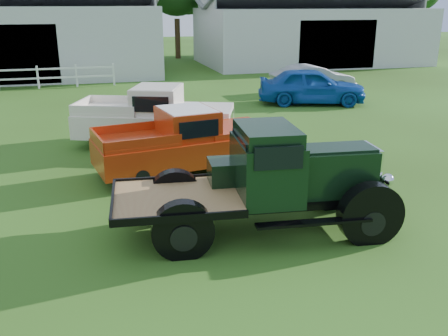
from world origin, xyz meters
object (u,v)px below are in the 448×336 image
object	(u,v)px
misc_car_blue	(312,86)
misc_car_grey	(312,79)
white_pickup	(155,117)
vintage_flatbed	(261,180)
red_pickup	(184,141)

from	to	relation	value
misc_car_blue	misc_car_grey	bearing A→B (deg)	-8.45
white_pickup	vintage_flatbed	bearing A→B (deg)	-59.44
red_pickup	misc_car_grey	distance (m)	13.83
misc_car_blue	misc_car_grey	distance (m)	3.00
white_pickup	misc_car_blue	size ratio (longest dim) A/B	1.07
vintage_flatbed	misc_car_blue	size ratio (longest dim) A/B	1.15
misc_car_grey	white_pickup	bearing A→B (deg)	129.61
vintage_flatbed	red_pickup	bearing A→B (deg)	106.38
white_pickup	misc_car_blue	distance (m)	9.33
vintage_flatbed	misc_car_grey	bearing A→B (deg)	67.06
vintage_flatbed	misc_car_grey	world-z (taller)	vintage_flatbed
red_pickup	white_pickup	size ratio (longest dim) A/B	0.95
white_pickup	misc_car_grey	size ratio (longest dim) A/B	1.20
vintage_flatbed	red_pickup	world-z (taller)	vintage_flatbed
white_pickup	misc_car_grey	bearing A→B (deg)	61.57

